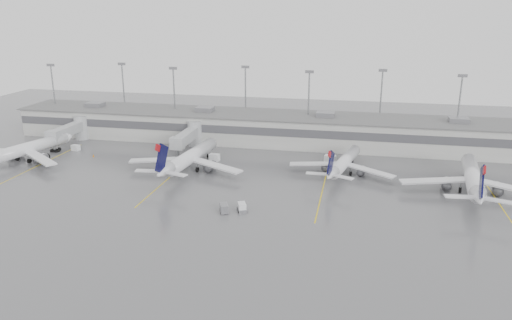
% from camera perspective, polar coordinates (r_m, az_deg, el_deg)
% --- Properties ---
extents(ground, '(260.00, 260.00, 0.00)m').
position_cam_1_polar(ground, '(90.75, -4.68, -7.31)').
color(ground, '#575759').
rests_on(ground, ground).
extents(terminal, '(152.00, 17.00, 9.45)m').
position_cam_1_polar(terminal, '(143.06, 1.86, 3.67)').
color(terminal, '#A5A5A0').
rests_on(terminal, ground).
extents(light_masts, '(142.40, 8.00, 20.60)m').
position_cam_1_polar(light_masts, '(147.04, 2.29, 7.16)').
color(light_masts, gray).
rests_on(light_masts, ground).
extents(jet_bridge_left, '(4.00, 17.20, 7.00)m').
position_cam_1_polar(jet_bridge_left, '(151.80, -20.15, 3.29)').
color(jet_bridge_left, '#959799').
rests_on(jet_bridge_left, ground).
extents(jet_bridge_right, '(4.00, 17.20, 7.00)m').
position_cam_1_polar(jet_bridge_right, '(136.71, -7.56, 2.76)').
color(jet_bridge_right, '#959799').
rests_on(jet_bridge_right, ground).
extents(stand_markings, '(105.25, 40.00, 0.01)m').
position_cam_1_polar(stand_markings, '(112.27, -1.22, -2.36)').
color(stand_markings, yellow).
rests_on(stand_markings, ground).
extents(jet_far_left, '(27.23, 30.94, 10.24)m').
position_cam_1_polar(jet_far_left, '(138.09, -25.01, 1.12)').
color(jet_far_left, silver).
rests_on(jet_far_left, ground).
extents(jet_mid_left, '(28.70, 32.32, 10.47)m').
position_cam_1_polar(jet_mid_left, '(119.28, -7.65, 0.31)').
color(jet_mid_left, silver).
rests_on(jet_mid_left, ground).
extents(jet_mid_right, '(24.42, 27.65, 9.05)m').
position_cam_1_polar(jet_mid_right, '(117.62, 9.97, -0.27)').
color(jet_mid_right, silver).
rests_on(jet_mid_right, ground).
extents(jet_far_right, '(29.37, 33.09, 10.72)m').
position_cam_1_polar(jet_far_right, '(113.16, 23.58, -1.91)').
color(jet_far_right, silver).
rests_on(jet_far_right, ground).
extents(baggage_tug, '(2.45, 2.99, 1.66)m').
position_cam_1_polar(baggage_tug, '(95.65, -1.62, -5.51)').
color(baggage_tug, white).
rests_on(baggage_tug, ground).
extents(baggage_cart, '(2.34, 2.94, 1.66)m').
position_cam_1_polar(baggage_cart, '(95.25, -3.67, -5.50)').
color(baggage_cart, slate).
rests_on(baggage_cart, ground).
extents(gse_uld_a, '(2.37, 1.81, 1.51)m').
position_cam_1_polar(gse_uld_a, '(144.12, -19.91, 1.33)').
color(gse_uld_a, white).
rests_on(gse_uld_a, ground).
extents(gse_uld_b, '(2.68, 1.98, 1.75)m').
position_cam_1_polar(gse_uld_b, '(126.82, -4.78, 0.31)').
color(gse_uld_b, white).
rests_on(gse_uld_b, ground).
extents(gse_uld_c, '(2.97, 2.22, 1.92)m').
position_cam_1_polar(gse_uld_c, '(126.13, 8.46, 0.12)').
color(gse_uld_c, white).
rests_on(gse_uld_c, ground).
extents(gse_loader, '(2.86, 3.41, 1.83)m').
position_cam_1_polar(gse_loader, '(139.18, -9.52, 1.67)').
color(gse_loader, slate).
rests_on(gse_loader, ground).
extents(cone_a, '(0.45, 0.45, 0.71)m').
position_cam_1_polar(cone_a, '(136.39, -18.09, 0.48)').
color(cone_a, orange).
rests_on(cone_a, ground).
extents(cone_b, '(0.49, 0.49, 0.77)m').
position_cam_1_polar(cone_b, '(129.18, -10.80, 0.14)').
color(cone_b, orange).
rests_on(cone_b, ground).
extents(cone_c, '(0.48, 0.48, 0.76)m').
position_cam_1_polar(cone_c, '(118.96, 9.06, -1.25)').
color(cone_c, orange).
rests_on(cone_c, ground).
extents(cone_d, '(0.49, 0.49, 0.77)m').
position_cam_1_polar(cone_d, '(126.13, 23.85, -1.47)').
color(cone_d, orange).
rests_on(cone_d, ground).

